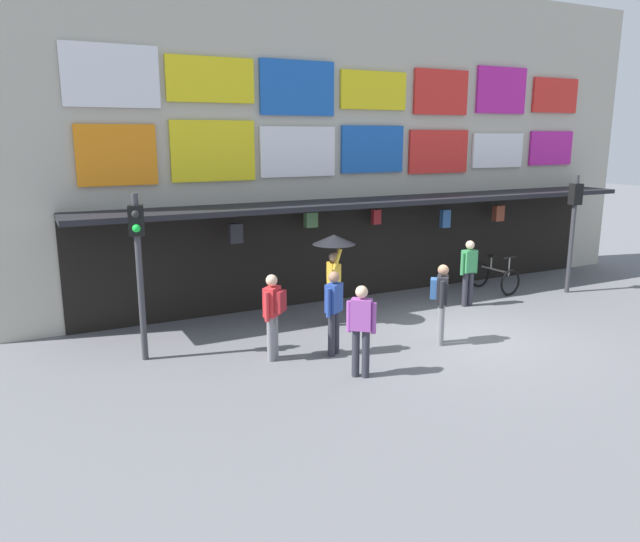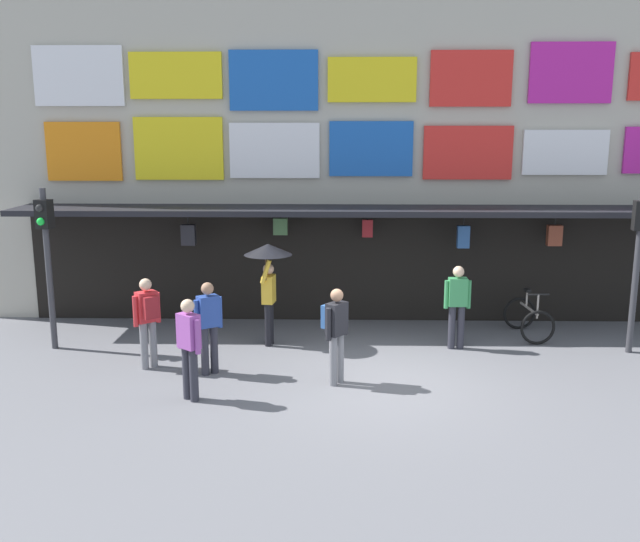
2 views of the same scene
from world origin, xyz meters
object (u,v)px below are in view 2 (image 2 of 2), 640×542
object	(u,v)px
pedestrian_with_umbrella	(268,266)
pedestrian_in_purple	(457,302)
bicycle_parked	(528,319)
pedestrian_in_white	(209,323)
pedestrian_in_yellow	(189,344)
traffic_light_far	(638,245)
pedestrian_in_blue	(336,329)
pedestrian_in_black	(148,316)
traffic_light_near	(46,243)

from	to	relation	value
pedestrian_with_umbrella	pedestrian_in_purple	distance (m)	3.81
bicycle_parked	pedestrian_in_white	world-z (taller)	pedestrian_in_white
pedestrian_in_yellow	pedestrian_in_purple	bearing A→B (deg)	30.20
pedestrian_in_purple	pedestrian_in_white	bearing A→B (deg)	-161.49
traffic_light_far	pedestrian_with_umbrella	world-z (taller)	traffic_light_far
traffic_light_far	pedestrian_in_white	distance (m)	8.23
bicycle_parked	pedestrian_in_white	xyz separation A→B (m)	(-6.31, -2.38, 0.55)
bicycle_parked	pedestrian_in_yellow	bearing A→B (deg)	-150.77
pedestrian_in_purple	pedestrian_in_blue	bearing A→B (deg)	-140.53
bicycle_parked	pedestrian_in_black	world-z (taller)	pedestrian_in_black
traffic_light_far	pedestrian_in_yellow	world-z (taller)	traffic_light_far
pedestrian_in_yellow	pedestrian_in_black	distance (m)	1.82
traffic_light_near	pedestrian_with_umbrella	xyz separation A→B (m)	(4.28, 0.33, -0.50)
traffic_light_far	pedestrian_with_umbrella	bearing A→B (deg)	177.48
pedestrian_in_yellow	pedestrian_in_black	world-z (taller)	same
pedestrian_in_white	pedestrian_in_yellow	xyz separation A→B (m)	(-0.09, -1.20, 0.00)
traffic_light_far	pedestrian_in_yellow	xyz separation A→B (m)	(-8.11, -2.61, -1.19)
traffic_light_near	pedestrian_in_black	xyz separation A→B (m)	(2.22, -1.11, -1.16)
traffic_light_far	pedestrian_in_blue	world-z (taller)	traffic_light_far
pedestrian_in_blue	traffic_light_far	bearing A→B (deg)	17.55
pedestrian_in_yellow	pedestrian_in_blue	xyz separation A→B (m)	(2.34, 0.78, 0.04)
bicycle_parked	traffic_light_far	bearing A→B (deg)	-29.61
pedestrian_in_blue	pedestrian_in_purple	xyz separation A→B (m)	(2.40, 1.98, -0.04)
pedestrian_in_yellow	pedestrian_in_blue	bearing A→B (deg)	18.46
bicycle_parked	pedestrian_with_umbrella	bearing A→B (deg)	-173.03
traffic_light_near	pedestrian_in_blue	bearing A→B (deg)	-17.81
pedestrian_in_yellow	pedestrian_in_black	xyz separation A→B (m)	(-1.06, 1.47, 0.04)
traffic_light_far	pedestrian_in_white	size ratio (longest dim) A/B	1.90
traffic_light_near	pedestrian_in_yellow	bearing A→B (deg)	-38.23
pedestrian_in_purple	pedestrian_with_umbrella	bearing A→B (deg)	177.55
traffic_light_far	pedestrian_in_blue	distance (m)	6.16
bicycle_parked	pedestrian_in_yellow	distance (m)	7.35
traffic_light_far	pedestrian_in_yellow	distance (m)	8.60
pedestrian_in_yellow	pedestrian_in_black	bearing A→B (deg)	125.76
traffic_light_near	traffic_light_far	size ratio (longest dim) A/B	1.00
pedestrian_in_white	pedestrian_in_black	size ratio (longest dim) A/B	1.00
pedestrian_in_black	pedestrian_in_blue	xyz separation A→B (m)	(3.40, -0.69, 0.00)
pedestrian_in_white	pedestrian_in_blue	world-z (taller)	same
bicycle_parked	pedestrian_in_white	bearing A→B (deg)	-159.35
traffic_light_near	traffic_light_far	xyz separation A→B (m)	(11.40, 0.02, 0.00)
traffic_light_near	traffic_light_far	bearing A→B (deg)	0.10
bicycle_parked	pedestrian_in_yellow	size ratio (longest dim) A/B	0.72
pedestrian_with_umbrella	pedestrian_in_blue	distance (m)	2.61
pedestrian_in_black	pedestrian_with_umbrella	world-z (taller)	pedestrian_with_umbrella
traffic_light_near	pedestrian_in_purple	distance (m)	8.12
pedestrian_in_black	pedestrian_with_umbrella	bearing A→B (deg)	35.09
traffic_light_near	bicycle_parked	bearing A→B (deg)	5.85
pedestrian_in_blue	bicycle_parked	bearing A→B (deg)	34.59
pedestrian_in_white	pedestrian_with_umbrella	bearing A→B (deg)	62.22
pedestrian_in_blue	traffic_light_near	bearing A→B (deg)	162.19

